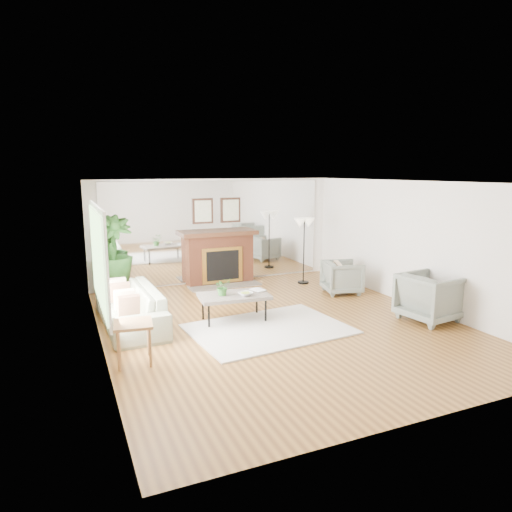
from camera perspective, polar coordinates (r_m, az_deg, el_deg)
name	(u,v)px	position (r m, az deg, el deg)	size (l,w,h in m)	color
ground	(279,324)	(8.23, 2.95, -8.47)	(7.00, 7.00, 0.00)	brown
wall_left	(99,270)	(7.13, -19.05, -1.63)	(0.02, 7.00, 2.50)	white
wall_right	(415,244)	(9.60, 19.25, 1.40)	(0.02, 7.00, 2.50)	white
wall_back	(216,231)	(11.11, -4.97, 3.13)	(6.00, 0.02, 2.50)	white
mirror_panel	(217,231)	(11.09, -4.94, 3.12)	(5.40, 0.04, 2.40)	silver
window_panel	(98,258)	(7.51, -19.11, -0.26)	(0.04, 2.40, 1.50)	#B2E09E
fireplace	(220,257)	(10.99, -4.54, -0.06)	(1.85, 0.83, 2.05)	brown
area_rug	(269,329)	(7.93, 1.60, -9.10)	(2.61, 1.86, 0.03)	silver
coffee_table	(234,297)	(8.26, -2.78, -5.09)	(1.31, 0.84, 0.50)	#6B6154
sofa	(130,307)	(8.34, -15.48, -6.16)	(2.32, 0.91, 0.68)	gray
armchair_back	(342,277)	(10.32, 10.72, -2.61)	(0.77, 0.79, 0.72)	gray
armchair_front	(430,297)	(8.87, 20.93, -4.81)	(0.93, 0.96, 0.87)	gray
side_table	(133,329)	(6.70, -15.09, -8.82)	(0.58, 0.58, 0.60)	#9C673E
potted_ficus	(113,254)	(10.27, -17.47, 0.26)	(0.90, 0.90, 1.74)	black
floor_lamp	(304,228)	(10.91, 6.05, 3.52)	(0.52, 0.29, 1.59)	black
tabletop_plant	(223,287)	(8.16, -4.20, -3.84)	(0.29, 0.25, 0.32)	#376926
fruit_bowl	(245,294)	(8.16, -1.35, -4.75)	(0.25, 0.25, 0.06)	#9C673E
book	(254,291)	(8.43, -0.30, -4.38)	(0.20, 0.28, 0.02)	#9C673E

